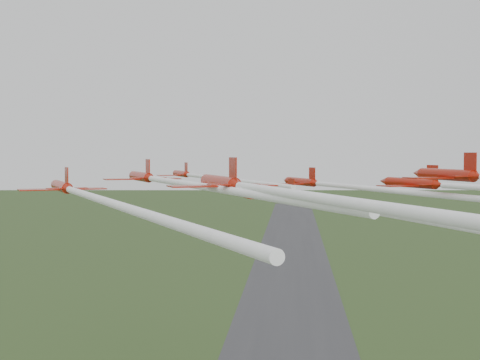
# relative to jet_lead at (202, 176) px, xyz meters

# --- Properties ---
(runway) EXTENTS (38.00, 900.00, 0.04)m
(runway) POSITION_rel_jet_lead_xyz_m (12.07, 188.19, -51.79)
(runway) COLOR #353537
(runway) RESTS_ON ground
(jet_lead) EXTENTS (22.08, 47.05, 2.35)m
(jet_lead) POSITION_rel_jet_lead_xyz_m (0.00, 0.00, 0.00)
(jet_lead) COLOR #9E1708
(jet_row2_left) EXTENTS (29.46, 58.11, 2.96)m
(jet_row2_left) POSITION_rel_jet_lead_xyz_m (-0.39, -21.80, 0.18)
(jet_row2_left) COLOR #9E1708
(jet_row2_right) EXTENTS (23.78, 48.20, 2.67)m
(jet_row2_right) POSITION_rel_jet_lead_xyz_m (19.12, -9.85, -0.79)
(jet_row2_right) COLOR #9E1708
(jet_row3_left) EXTENTS (27.90, 50.95, 2.62)m
(jet_row3_left) POSITION_rel_jet_lead_xyz_m (-4.47, -39.61, -0.17)
(jet_row3_left) COLOR #9E1708
(jet_row3_mid) EXTENTS (27.26, 63.57, 2.70)m
(jet_row3_mid) POSITION_rel_jet_lead_xyz_m (18.14, -30.43, -1.78)
(jet_row3_mid) COLOR #9E1708
(jet_row3_right) EXTENTS (26.02, 46.08, 2.96)m
(jet_row3_right) POSITION_rel_jet_lead_xyz_m (33.14, -17.84, -0.50)
(jet_row3_right) COLOR #9E1708
(jet_row4_left) EXTENTS (24.99, 55.22, 2.89)m
(jet_row4_left) POSITION_rel_jet_lead_xyz_m (11.80, -47.69, 0.64)
(jet_row4_left) COLOR #9E1708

